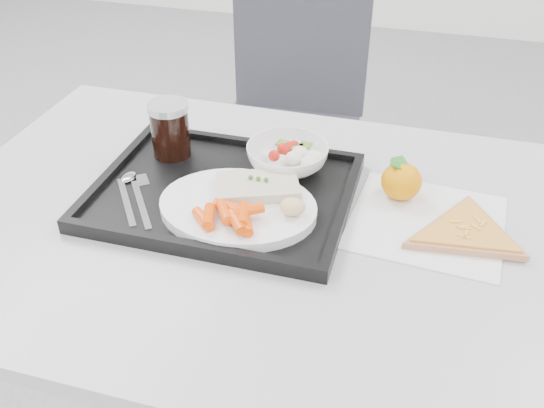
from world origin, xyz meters
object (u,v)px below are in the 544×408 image
Objects in this scene: tray at (224,193)px; dinner_plate at (238,207)px; table at (273,250)px; salad_bowl at (287,157)px; cola_glass at (170,128)px; pizza_slice at (466,232)px; tangerine at (401,181)px; chair at (291,104)px.

dinner_plate is (0.05, -0.05, 0.02)m from tray.
dinner_plate is (-0.06, -0.01, 0.09)m from table.
cola_glass is (-0.23, -0.01, 0.03)m from salad_bowl.
pizza_slice is at bearing 7.06° from table.
tangerine reaches higher than table.
dinner_plate is 3.16× the size of tangerine.
pizza_slice is at bearing -17.67° from salad_bowl.
salad_bowl is (0.17, -0.72, 0.25)m from chair.
cola_glass is at bearing 151.09° from table.
salad_bowl is at bearing 94.81° from table.
salad_bowl is 0.21m from tangerine.
tray is 5.26× the size of tangerine.
dinner_plate is 0.17m from salad_bowl.
salad_bowl reaches higher than pizza_slice.
chair reaches higher than tangerine.
pizza_slice is at bearing 8.13° from dinner_plate.
dinner_plate is 0.29m from tangerine.
salad_bowl reaches higher than tray.
salad_bowl is 0.23m from cola_glass.
salad_bowl is 0.35m from pizza_slice.
tangerine is at bearing -62.35° from chair.
salad_bowl is at bearing 2.85° from cola_glass.
tangerine is at bearing 28.25° from dinner_plate.
dinner_plate is at bearing -50.05° from tray.
tangerine is (0.44, -0.01, -0.04)m from cola_glass.
tray is 0.07m from dinner_plate.
tangerine is at bearing 143.90° from pizza_slice.
tray is at bearing 129.95° from dinner_plate.
tangerine is (0.30, 0.08, 0.03)m from tray.
pizza_slice is (0.32, 0.04, 0.08)m from table.
table is 4.44× the size of dinner_plate.
table is 0.11m from dinner_plate.
cola_glass is 0.34× the size of pizza_slice.
cola_glass reaches higher than dinner_plate.
dinner_plate is (0.13, -0.87, 0.24)m from chair.
tangerine is at bearing -5.36° from salad_bowl.
chair is 0.87m from tangerine.
dinner_plate is 2.50× the size of cola_glass.
chair is 8.61× the size of cola_glass.
tray reaches higher than pizza_slice.
cola_glass reaches higher than table.
tray is at bearing -84.28° from chair.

